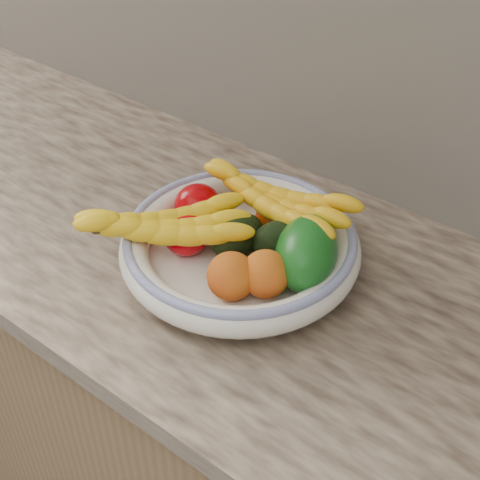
% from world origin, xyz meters
% --- Properties ---
extents(kitchen_counter, '(2.44, 0.66, 1.40)m').
position_xyz_m(kitchen_counter, '(0.00, 1.69, 0.46)').
color(kitchen_counter, brown).
rests_on(kitchen_counter, ground).
extents(fruit_bowl, '(0.39, 0.39, 0.08)m').
position_xyz_m(fruit_bowl, '(0.00, 1.66, 0.95)').
color(fruit_bowl, white).
rests_on(fruit_bowl, kitchen_counter).
extents(clementine_back_left, '(0.06, 0.06, 0.04)m').
position_xyz_m(clementine_back_left, '(-0.02, 1.77, 0.95)').
color(clementine_back_left, orange).
rests_on(clementine_back_left, fruit_bowl).
extents(clementine_back_right, '(0.06, 0.06, 0.05)m').
position_xyz_m(clementine_back_right, '(0.03, 1.75, 0.95)').
color(clementine_back_right, '#E75004').
rests_on(clementine_back_right, fruit_bowl).
extents(clementine_back_mid, '(0.07, 0.07, 0.05)m').
position_xyz_m(clementine_back_mid, '(0.00, 1.74, 0.95)').
color(clementine_back_mid, '#EC4B04').
rests_on(clementine_back_mid, fruit_bowl).
extents(tomato_left, '(0.10, 0.10, 0.07)m').
position_xyz_m(tomato_left, '(-0.11, 1.69, 0.96)').
color(tomato_left, '#A30004').
rests_on(tomato_left, fruit_bowl).
extents(tomato_near_left, '(0.10, 0.10, 0.07)m').
position_xyz_m(tomato_near_left, '(-0.08, 1.62, 0.96)').
color(tomato_near_left, '#C7000A').
rests_on(tomato_near_left, fruit_bowl).
extents(avocado_center, '(0.08, 0.11, 0.07)m').
position_xyz_m(avocado_center, '(-0.01, 1.66, 0.96)').
color(avocado_center, black).
rests_on(avocado_center, fruit_bowl).
extents(avocado_right, '(0.11, 0.12, 0.07)m').
position_xyz_m(avocado_right, '(0.06, 1.70, 0.96)').
color(avocado_right, black).
rests_on(avocado_right, fruit_bowl).
extents(green_mango, '(0.18, 0.19, 0.13)m').
position_xyz_m(green_mango, '(0.11, 1.68, 0.98)').
color(green_mango, '#0F5314').
rests_on(green_mango, fruit_bowl).
extents(peach_front, '(0.10, 0.10, 0.07)m').
position_xyz_m(peach_front, '(0.05, 1.58, 0.97)').
color(peach_front, orange).
rests_on(peach_front, fruit_bowl).
extents(peach_right, '(0.10, 0.10, 0.07)m').
position_xyz_m(peach_right, '(0.09, 1.61, 0.97)').
color(peach_right, orange).
rests_on(peach_right, fruit_bowl).
extents(banana_bunch_back, '(0.30, 0.12, 0.08)m').
position_xyz_m(banana_bunch_back, '(0.01, 1.74, 0.99)').
color(banana_bunch_back, yellow).
rests_on(banana_bunch_back, fruit_bowl).
extents(banana_bunch_front, '(0.28, 0.29, 0.08)m').
position_xyz_m(banana_bunch_front, '(-0.09, 1.59, 0.98)').
color(banana_bunch_front, yellow).
rests_on(banana_bunch_front, fruit_bowl).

